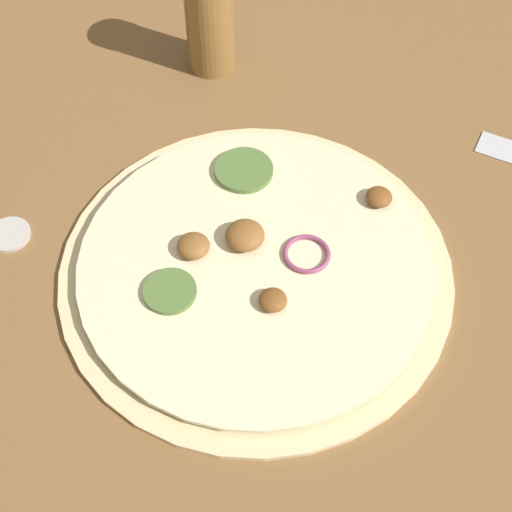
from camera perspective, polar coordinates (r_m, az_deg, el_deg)
The scene contains 4 objects.
ground_plane at distance 0.57m, azimuth -0.00°, elevation -1.15°, with size 3.00×3.00×0.00m, color brown.
pizza at distance 0.57m, azimuth -0.03°, elevation -0.65°, with size 0.31×0.31×0.03m.
spice_jar at distance 0.72m, azimuth -3.75°, elevation 18.48°, with size 0.05×0.05×0.11m.
loose_cap at distance 0.63m, azimuth -19.20°, elevation 1.73°, with size 0.04×0.04×0.01m.
Camera 1 is at (-0.30, 0.14, 0.47)m, focal length 50.00 mm.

